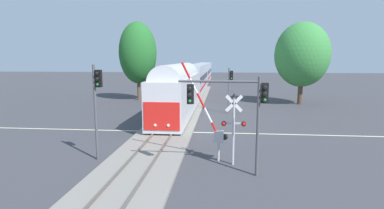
% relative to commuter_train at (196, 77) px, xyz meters
% --- Properties ---
extents(ground_plane, '(220.00, 220.00, 0.00)m').
position_rel_commuter_train_xyz_m(ground_plane, '(-0.00, -29.05, -2.73)').
color(ground_plane, '#3D3D42').
extents(road_centre_stripe, '(44.00, 0.20, 0.01)m').
position_rel_commuter_train_xyz_m(road_centre_stripe, '(-0.00, -29.05, -2.73)').
color(road_centre_stripe, beige).
rests_on(road_centre_stripe, ground).
extents(railway_track, '(4.40, 80.00, 0.32)m').
position_rel_commuter_train_xyz_m(railway_track, '(-0.00, -29.05, -2.63)').
color(railway_track, gray).
rests_on(railway_track, ground).
extents(commuter_train, '(3.04, 66.46, 5.16)m').
position_rel_commuter_train_xyz_m(commuter_train, '(0.00, 0.00, 0.00)').
color(commuter_train, silver).
rests_on(commuter_train, railway_track).
extents(crossing_gate_near, '(2.72, 0.40, 5.78)m').
position_rel_commuter_train_xyz_m(crossing_gate_near, '(4.11, -35.87, -0.81)').
color(crossing_gate_near, '#B7B7BC').
rests_on(crossing_gate_near, ground).
extents(crossing_signal_mast, '(1.36, 0.44, 4.10)m').
position_rel_commuter_train_xyz_m(crossing_signal_mast, '(5.14, -36.48, -0.23)').
color(crossing_signal_mast, '#B2B2B7').
rests_on(crossing_signal_mast, ground).
extents(traffic_signal_median, '(0.53, 0.38, 5.65)m').
position_rel_commuter_train_xyz_m(traffic_signal_median, '(-2.74, -36.37, 1.05)').
color(traffic_signal_median, '#4C4C51').
rests_on(traffic_signal_median, ground).
extents(traffic_signal_far_side, '(0.53, 0.38, 4.99)m').
position_rel_commuter_train_xyz_m(traffic_signal_far_side, '(5.39, -19.88, 0.62)').
color(traffic_signal_far_side, '#4C4C51').
rests_on(traffic_signal_far_side, ground).
extents(traffic_signal_near_right, '(4.47, 0.38, 5.10)m').
position_rel_commuter_train_xyz_m(traffic_signal_near_right, '(5.12, -38.03, 1.10)').
color(traffic_signal_near_right, '#4C4C51').
rests_on(traffic_signal_near_right, ground).
extents(maple_right_background, '(7.01, 7.01, 10.67)m').
position_rel_commuter_train_xyz_m(maple_right_background, '(14.82, -12.19, 3.76)').
color(maple_right_background, '#4C3828').
rests_on(maple_right_background, ground).
extents(oak_behind_train, '(5.36, 5.36, 11.19)m').
position_rel_commuter_train_xyz_m(oak_behind_train, '(-7.55, -10.09, 4.07)').
color(oak_behind_train, brown).
rests_on(oak_behind_train, ground).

